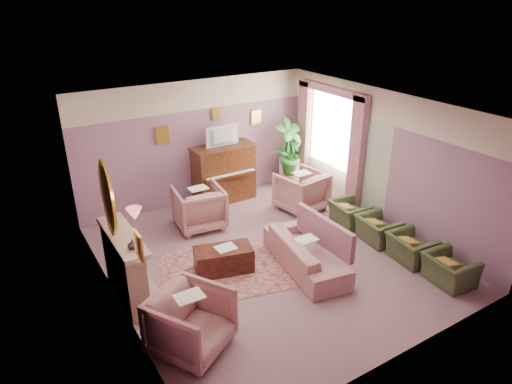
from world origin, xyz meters
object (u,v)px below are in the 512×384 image
olive_chair_c (378,226)px  side_table (289,171)px  olive_chair_b (411,244)px  piano (224,174)px  floral_armchair_right (301,189)px  floral_armchair_left (199,205)px  sofa (306,247)px  coffee_table (224,260)px  television (224,135)px  olive_chair_a (450,266)px  olive_chair_d (349,210)px  floral_armchair_front (191,320)px

olive_chair_c → side_table: 3.26m
olive_chair_b → olive_chair_c: bearing=90.0°
piano → floral_armchair_right: piano is taller
floral_armchair_left → sofa: bearing=-68.1°
piano → side_table: (1.84, -0.04, -0.30)m
olive_chair_c → coffee_table: bearing=167.6°
television → olive_chair_a: size_ratio=1.02×
television → olive_chair_c: television is taller
olive_chair_a → olive_chair_c: bearing=90.0°
floral_armchair_left → olive_chair_b: bearing=-49.7°
coffee_table → olive_chair_a: (3.06, -2.31, 0.11)m
floral_armchair_right → olive_chair_d: bearing=-68.8°
sofa → floral_armchair_front: floral_armchair_front is taller
olive_chair_a → coffee_table: bearing=142.9°
olive_chair_c → olive_chair_b: bearing=-90.0°
piano → floral_armchair_front: piano is taller
coffee_table → olive_chair_a: bearing=-37.1°
floral_armchair_left → olive_chair_c: (2.72, -2.38, -0.15)m
piano → coffee_table: bearing=-118.4°
olive_chair_a → olive_chair_d: bearing=90.0°
olive_chair_a → side_table: bearing=87.8°
piano → olive_chair_d: 2.99m
floral_armchair_right → side_table: 1.47m
piano → sofa: bearing=-92.1°
olive_chair_d → piano: bearing=123.7°
piano → olive_chair_a: piano is taller
sofa → floral_armchair_right: floral_armchair_right is taller
piano → coffee_table: piano is taller
piano → olive_chair_b: piano is taller
piano → side_table: bearing=-1.2°
floral_armchair_right → olive_chair_b: (0.43, -2.75, -0.15)m
floral_armchair_left → television: bearing=38.7°
floral_armchair_left → olive_chair_a: (2.72, -4.02, -0.15)m
television → olive_chair_b: television is taller
television → olive_chair_c: bearing=-63.0°
olive_chair_b → olive_chair_d: same height
coffee_table → floral_armchair_front: bearing=-131.0°
piano → floral_armchair_right: bearing=-48.2°
floral_armchair_left → olive_chair_a: 4.86m
piano → television: (0.00, -0.05, 0.95)m
television → olive_chair_a: 5.31m
floral_armchair_right → floral_armchair_front: bearing=-145.2°
coffee_table → olive_chair_c: (3.06, -0.67, 0.11)m
television → olive_chair_d: bearing=-55.8°
floral_armchair_front → sofa: bearing=17.2°
floral_armchair_right → olive_chair_c: (0.43, -1.93, -0.15)m
olive_chair_c → olive_chair_a: bearing=-90.0°
floral_armchair_left → olive_chair_a: floral_armchair_left is taller
coffee_table → side_table: (3.25, 2.58, 0.12)m
sofa → floral_armchair_right: bearing=55.2°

